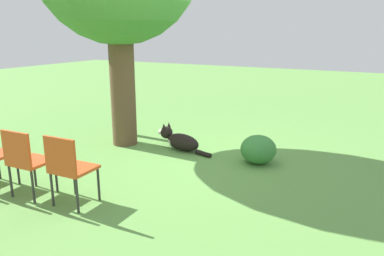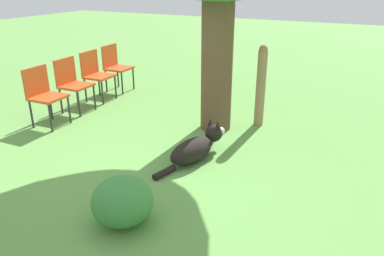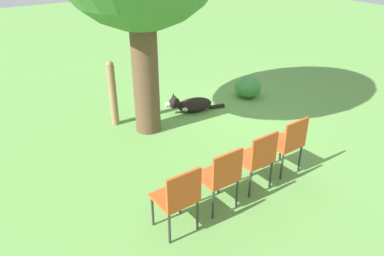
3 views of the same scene
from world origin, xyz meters
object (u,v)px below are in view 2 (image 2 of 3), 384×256
Objects in this scene: dog at (196,148)px; red_chair_3 at (115,64)px; red_chair_1 at (72,81)px; red_chair_2 at (95,72)px; red_chair_0 at (43,92)px; fence_post at (261,86)px.

dog is 1.38× the size of red_chair_3.
red_chair_2 is (-0.06, 0.64, 0.00)m from red_chair_1.
dog is 1.38× the size of red_chair_2.
red_chair_1 is at bearing 93.67° from red_chair_0.
fence_post is 2.97m from red_chair_1.
red_chair_3 is (-0.12, 1.28, 0.00)m from red_chair_1.
red_chair_2 is at bearing -86.33° from red_chair_3.
dog is 2.50m from red_chair_0.
red_chair_1 is 0.65m from red_chair_2.
red_chair_1 is at bearing -86.33° from red_chair_2.
red_chair_0 reaches higher than dog.
red_chair_0 and red_chair_1 have the same top height.
red_chair_0 and red_chair_2 have the same top height.
dog is 3.32m from red_chair_3.
red_chair_0 is (-2.47, 0.03, 0.35)m from dog.
red_chair_0 is at bearing -86.33° from red_chair_3.
red_chair_1 and red_chair_3 have the same top height.
red_chair_2 is (-2.60, 1.31, 0.35)m from dog.
red_chair_1 and red_chair_2 have the same top height.
red_chair_3 is at bearing 68.77° from dog.
red_chair_0 is 1.00× the size of red_chair_2.
fence_post is (0.33, 1.42, 0.45)m from dog.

